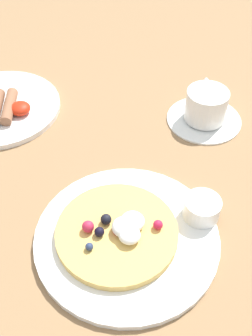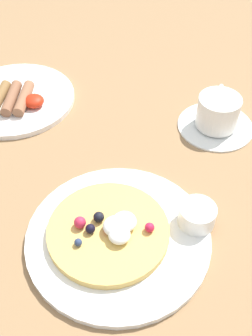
# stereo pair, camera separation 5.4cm
# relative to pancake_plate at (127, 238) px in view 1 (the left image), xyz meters

# --- Properties ---
(ground_plane) EXTENTS (1.92, 1.53, 0.03)m
(ground_plane) POSITION_rel_pancake_plate_xyz_m (-0.06, 0.09, -0.02)
(ground_plane) COLOR olive
(pancake_plate) EXTENTS (0.27, 0.27, 0.01)m
(pancake_plate) POSITION_rel_pancake_plate_xyz_m (0.00, 0.00, 0.00)
(pancake_plate) COLOR white
(pancake_plate) RESTS_ON ground_plane
(pancake_with_berries) EXTENTS (0.18, 0.18, 0.03)m
(pancake_with_berries) POSITION_rel_pancake_plate_xyz_m (-0.01, 0.00, 0.01)
(pancake_with_berries) COLOR #DBAF56
(pancake_with_berries) RESTS_ON pancake_plate
(syrup_ramekin) EXTENTS (0.05, 0.05, 0.03)m
(syrup_ramekin) POSITION_rel_pancake_plate_xyz_m (0.12, 0.02, 0.02)
(syrup_ramekin) COLOR white
(syrup_ramekin) RESTS_ON pancake_plate
(coffee_saucer) EXTENTS (0.14, 0.14, 0.01)m
(coffee_saucer) POSITION_rel_pancake_plate_xyz_m (0.18, 0.25, -0.00)
(coffee_saucer) COLOR white
(coffee_saucer) RESTS_ON ground_plane
(coffee_cup) EXTENTS (0.08, 0.11, 0.06)m
(coffee_cup) POSITION_rel_pancake_plate_xyz_m (0.18, 0.25, 0.03)
(coffee_cup) COLOR white
(coffee_cup) RESTS_ON coffee_saucer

